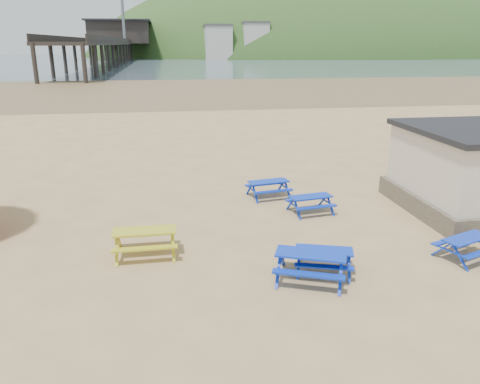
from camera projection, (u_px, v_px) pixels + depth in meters
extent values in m
plane|color=tan|center=(234.00, 235.00, 15.47)|extent=(400.00, 400.00, 0.00)
plane|color=olive|center=(178.00, 87.00, 67.22)|extent=(400.00, 400.00, 0.00)
plane|color=#485B68|center=(168.00, 60.00, 175.43)|extent=(400.00, 400.00, 0.00)
cube|color=#0F39B5|center=(269.00, 182.00, 19.09)|extent=(1.73, 0.91, 0.05)
cube|color=#0F39B5|center=(264.00, 184.00, 19.66)|extent=(1.66, 0.50, 0.05)
cube|color=#0F39B5|center=(274.00, 191.00, 18.67)|extent=(1.66, 0.50, 0.05)
cube|color=#0F39B5|center=(311.00, 196.00, 17.33)|extent=(1.63, 0.84, 0.04)
cube|color=#0F39B5|center=(304.00, 198.00, 17.87)|extent=(1.57, 0.46, 0.04)
cube|color=#0F39B5|center=(317.00, 207.00, 16.93)|extent=(1.57, 0.46, 0.04)
cube|color=#0F39B5|center=(324.00, 250.00, 12.83)|extent=(1.68, 1.06, 0.04)
cube|color=#0F39B5|center=(323.00, 250.00, 13.39)|extent=(1.56, 0.68, 0.04)
cube|color=#0F39B5|center=(324.00, 267.00, 12.41)|extent=(1.56, 0.68, 0.04)
cube|color=#0F39B5|center=(311.00, 254.00, 12.33)|extent=(1.98, 1.36, 0.05)
cube|color=#0F39B5|center=(312.00, 254.00, 12.99)|extent=(1.81, 0.93, 0.05)
cube|color=#0F39B5|center=(308.00, 274.00, 11.85)|extent=(1.81, 0.93, 0.05)
cube|color=#0F39B5|center=(467.00, 238.00, 13.62)|extent=(1.67, 1.11, 0.04)
cube|color=#0F39B5|center=(451.00, 240.00, 14.12)|extent=(1.54, 0.75, 0.04)
cube|color=#B2BB14|center=(145.00, 231.00, 13.83)|extent=(1.87, 0.75, 0.05)
cube|color=#B2BB14|center=(146.00, 232.00, 14.50)|extent=(1.87, 0.29, 0.05)
cube|color=#B2BB14|center=(145.00, 248.00, 13.34)|extent=(1.87, 0.29, 0.05)
cube|color=black|center=(119.00, 44.00, 175.61)|extent=(9.00, 220.00, 0.60)
cube|color=black|center=(121.00, 33.00, 184.75)|extent=(22.00, 30.00, 8.00)
cube|color=black|center=(120.00, 21.00, 183.45)|extent=(24.00, 32.00, 0.60)
cylinder|color=slate|center=(122.00, 1.00, 161.47)|extent=(1.00, 1.00, 28.00)
ellipsoid|color=#2D4C1E|center=(339.00, 75.00, 248.42)|extent=(264.00, 144.00, 108.00)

